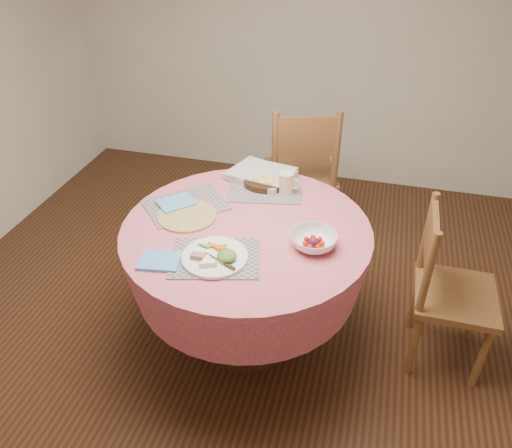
% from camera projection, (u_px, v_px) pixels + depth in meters
% --- Properties ---
extents(ground, '(4.00, 4.00, 0.00)m').
position_uv_depth(ground, '(248.00, 334.00, 2.88)').
color(ground, '#331C0F').
rests_on(ground, ground).
extents(room_envelope, '(4.01, 4.01, 2.71)m').
position_uv_depth(room_envelope, '(243.00, 21.00, 1.91)').
color(room_envelope, silver).
rests_on(room_envelope, ground).
extents(dining_table, '(1.24, 1.24, 0.75)m').
position_uv_depth(dining_table, '(247.00, 259.00, 2.56)').
color(dining_table, '#DF6872').
rests_on(dining_table, ground).
extents(chair_right, '(0.40, 0.42, 0.90)m').
position_uv_depth(chair_right, '(446.00, 287.00, 2.51)').
color(chair_right, brown).
rests_on(chair_right, ground).
extents(chair_back, '(0.58, 0.57, 1.02)m').
position_uv_depth(chair_back, '(301.00, 172.00, 3.37)').
color(chair_back, brown).
rests_on(chair_back, ground).
extents(placemat_front, '(0.46, 0.39, 0.01)m').
position_uv_depth(placemat_front, '(215.00, 258.00, 2.25)').
color(placemat_front, '#13705D').
rests_on(placemat_front, dining_table).
extents(placemat_left, '(0.50, 0.49, 0.01)m').
position_uv_depth(placemat_left, '(186.00, 205.00, 2.62)').
color(placemat_left, '#13705D').
rests_on(placemat_left, dining_table).
extents(placemat_back, '(0.45, 0.37, 0.01)m').
position_uv_depth(placemat_back, '(265.00, 189.00, 2.75)').
color(placemat_back, '#13705D').
rests_on(placemat_back, dining_table).
extents(wicker_trivet, '(0.30, 0.30, 0.01)m').
position_uv_depth(wicker_trivet, '(187.00, 216.00, 2.53)').
color(wicker_trivet, olive).
rests_on(wicker_trivet, dining_table).
extents(napkin_near, '(0.20, 0.17, 0.01)m').
position_uv_depth(napkin_near, '(160.00, 261.00, 2.22)').
color(napkin_near, '#5599DB').
rests_on(napkin_near, dining_table).
extents(napkin_far, '(0.23, 0.23, 0.01)m').
position_uv_depth(napkin_far, '(176.00, 203.00, 2.62)').
color(napkin_far, '#5599DB').
rests_on(napkin_far, placemat_left).
extents(dinner_plate, '(0.30, 0.30, 0.05)m').
position_uv_depth(dinner_plate, '(216.00, 256.00, 2.23)').
color(dinner_plate, white).
rests_on(dinner_plate, placemat_front).
extents(bread_bowl, '(0.23, 0.23, 0.08)m').
position_uv_depth(bread_bowl, '(264.00, 182.00, 2.76)').
color(bread_bowl, black).
rests_on(bread_bowl, placemat_back).
extents(latte_mug, '(0.12, 0.08, 0.12)m').
position_uv_depth(latte_mug, '(287.00, 183.00, 2.69)').
color(latte_mug, beige).
rests_on(latte_mug, placemat_back).
extents(fruit_bowl, '(0.28, 0.28, 0.07)m').
position_uv_depth(fruit_bowl, '(314.00, 241.00, 2.31)').
color(fruit_bowl, white).
rests_on(fruit_bowl, dining_table).
extents(newspaper_stack, '(0.41, 0.37, 0.04)m').
position_uv_depth(newspaper_stack, '(261.00, 174.00, 2.84)').
color(newspaper_stack, silver).
rests_on(newspaper_stack, dining_table).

